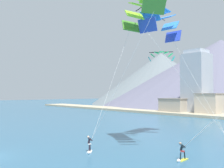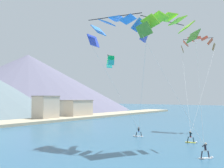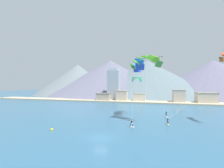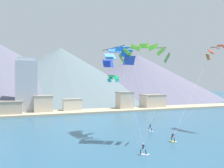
{
  "view_description": "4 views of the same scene",
  "coord_description": "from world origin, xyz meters",
  "px_view_note": "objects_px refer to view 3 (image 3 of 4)",
  "views": [
    {
      "loc": [
        26.18,
        -7.63,
        6.25
      ],
      "look_at": [
        0.01,
        15.78,
        7.53
      ],
      "focal_mm": 40.0,
      "sensor_mm": 36.0,
      "label": 1
    },
    {
      "loc": [
        -22.58,
        0.2,
        6.43
      ],
      "look_at": [
        3.74,
        19.98,
        8.26
      ],
      "focal_mm": 40.0,
      "sensor_mm": 36.0,
      "label": 2
    },
    {
      "loc": [
        9.18,
        -26.38,
        10.0
      ],
      "look_at": [
        -1.09,
        12.51,
        10.0
      ],
      "focal_mm": 24.0,
      "sensor_mm": 36.0,
      "label": 3
    },
    {
      "loc": [
        -10.5,
        -20.25,
        10.67
      ],
      "look_at": [
        3.39,
        18.25,
        10.39
      ],
      "focal_mm": 35.0,
      "sensor_mm": 36.0,
      "label": 4
    }
  ],
  "objects_px": {
    "race_marker_buoy": "(52,130)",
    "parafoil_kite_near_lead": "(145,61)",
    "kitesurfer_near_lead": "(132,125)",
    "kitesurfer_near_trail": "(168,123)",
    "parafoil_kite_mid_center": "(138,64)",
    "parafoil_kite_distant_high_outer": "(137,79)",
    "kitesurfer_mid_center": "(166,115)"
  },
  "relations": [
    {
      "from": "parafoil_kite_distant_high_outer",
      "to": "kitesurfer_mid_center",
      "type": "bearing_deg",
      "value": 6.55
    },
    {
      "from": "parafoil_kite_mid_center",
      "to": "parafoil_kite_distant_high_outer",
      "type": "height_order",
      "value": "parafoil_kite_mid_center"
    },
    {
      "from": "parafoil_kite_mid_center",
      "to": "race_marker_buoy",
      "type": "relative_size",
      "value": 16.02
    },
    {
      "from": "kitesurfer_mid_center",
      "to": "race_marker_buoy",
      "type": "relative_size",
      "value": 1.7
    },
    {
      "from": "kitesurfer_near_lead",
      "to": "parafoil_kite_distant_high_outer",
      "type": "bearing_deg",
      "value": 90.8
    },
    {
      "from": "race_marker_buoy",
      "to": "parafoil_kite_distant_high_outer",
      "type": "bearing_deg",
      "value": 50.07
    },
    {
      "from": "kitesurfer_mid_center",
      "to": "parafoil_kite_mid_center",
      "type": "relative_size",
      "value": 0.11
    },
    {
      "from": "kitesurfer_near_lead",
      "to": "kitesurfer_near_trail",
      "type": "xyz_separation_m",
      "value": [
        8.24,
        4.44,
        -0.03
      ]
    },
    {
      "from": "race_marker_buoy",
      "to": "parafoil_kite_near_lead",
      "type": "bearing_deg",
      "value": 32.17
    },
    {
      "from": "parafoil_kite_near_lead",
      "to": "parafoil_kite_distant_high_outer",
      "type": "height_order",
      "value": "parafoil_kite_near_lead"
    },
    {
      "from": "kitesurfer_mid_center",
      "to": "parafoil_kite_distant_high_outer",
      "type": "distance_m",
      "value": 14.23
    },
    {
      "from": "parafoil_kite_near_lead",
      "to": "parafoil_kite_mid_center",
      "type": "distance_m",
      "value": 6.99
    },
    {
      "from": "kitesurfer_near_lead",
      "to": "parafoil_kite_mid_center",
      "type": "bearing_deg",
      "value": 88.05
    },
    {
      "from": "kitesurfer_mid_center",
      "to": "parafoil_kite_mid_center",
      "type": "bearing_deg",
      "value": -167.5
    },
    {
      "from": "parafoil_kite_near_lead",
      "to": "race_marker_buoy",
      "type": "distance_m",
      "value": 27.77
    },
    {
      "from": "kitesurfer_near_trail",
      "to": "kitesurfer_mid_center",
      "type": "bearing_deg",
      "value": 88.06
    },
    {
      "from": "kitesurfer_near_trail",
      "to": "race_marker_buoy",
      "type": "xyz_separation_m",
      "value": [
        -24.74,
        -11.21,
        -0.35
      ]
    },
    {
      "from": "kitesurfer_near_trail",
      "to": "kitesurfer_mid_center",
      "type": "xyz_separation_m",
      "value": [
        0.31,
        9.3,
        -0.06
      ]
    },
    {
      "from": "parafoil_kite_near_lead",
      "to": "parafoil_kite_mid_center",
      "type": "relative_size",
      "value": 0.98
    },
    {
      "from": "parafoil_kite_near_lead",
      "to": "parafoil_kite_mid_center",
      "type": "height_order",
      "value": "parafoil_kite_mid_center"
    },
    {
      "from": "kitesurfer_mid_center",
      "to": "parafoil_kite_near_lead",
      "type": "xyz_separation_m",
      "value": [
        -5.77,
        -8.38,
        15.57
      ]
    },
    {
      "from": "kitesurfer_near_trail",
      "to": "parafoil_kite_near_lead",
      "type": "distance_m",
      "value": 16.47
    },
    {
      "from": "kitesurfer_mid_center",
      "to": "race_marker_buoy",
      "type": "distance_m",
      "value": 32.38
    },
    {
      "from": "parafoil_kite_mid_center",
      "to": "race_marker_buoy",
      "type": "bearing_deg",
      "value": -132.12
    },
    {
      "from": "kitesurfer_near_trail",
      "to": "kitesurfer_mid_center",
      "type": "relative_size",
      "value": 1.02
    },
    {
      "from": "kitesurfer_mid_center",
      "to": "kitesurfer_near_lead",
      "type": "bearing_deg",
      "value": -121.89
    },
    {
      "from": "kitesurfer_near_lead",
      "to": "kitesurfer_near_trail",
      "type": "relative_size",
      "value": 1.01
    },
    {
      "from": "parafoil_kite_distant_high_outer",
      "to": "parafoil_kite_mid_center",
      "type": "bearing_deg",
      "value": -53.95
    },
    {
      "from": "kitesurfer_near_lead",
      "to": "parafoil_kite_near_lead",
      "type": "bearing_deg",
      "value": 62.59
    },
    {
      "from": "race_marker_buoy",
      "to": "parafoil_kite_mid_center",
      "type": "bearing_deg",
      "value": 47.88
    },
    {
      "from": "kitesurfer_near_trail",
      "to": "parafoil_kite_mid_center",
      "type": "bearing_deg",
      "value": 136.25
    },
    {
      "from": "kitesurfer_near_trail",
      "to": "parafoil_kite_mid_center",
      "type": "relative_size",
      "value": 0.11
    }
  ]
}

